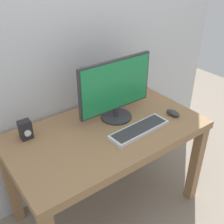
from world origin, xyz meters
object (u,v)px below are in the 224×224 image
object	(u,v)px
monitor	(116,89)
mouse	(173,113)
keyboard_primary	(139,130)
audio_controller	(26,130)
desk	(107,141)

from	to	relation	value
monitor	mouse	world-z (taller)	monitor
keyboard_primary	audio_controller	size ratio (longest dim) A/B	3.49
monitor	mouse	bearing A→B (deg)	-33.75
monitor	audio_controller	xyz separation A→B (m)	(-0.61, 0.14, -0.16)
monitor	mouse	size ratio (longest dim) A/B	5.22
desk	monitor	distance (m)	0.37
desk	keyboard_primary	world-z (taller)	keyboard_primary
monitor	keyboard_primary	bearing A→B (deg)	-86.40
keyboard_primary	monitor	bearing A→B (deg)	93.60
monitor	desk	bearing A→B (deg)	-147.42
mouse	desk	bearing A→B (deg)	159.37
keyboard_primary	audio_controller	bearing A→B (deg)	149.13
keyboard_primary	audio_controller	distance (m)	0.73
mouse	monitor	bearing A→B (deg)	141.76
mouse	keyboard_primary	bearing A→B (deg)	176.70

